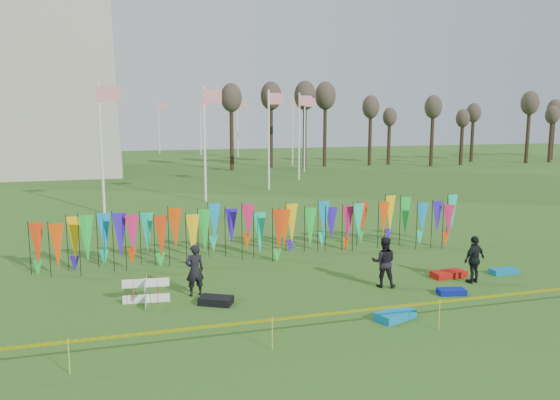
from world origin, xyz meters
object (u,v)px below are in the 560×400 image
object	(u,v)px
person_mid	(384,262)
kite_bag_red	(448,274)
kite_bag_teal	(504,271)
person_right	(474,259)
kite_bag_black	(216,301)
kite_bag_blue	(451,292)
person_left	(195,270)
box_kite	(146,291)
kite_bag_turquoise	(395,315)

from	to	relation	value
person_mid	kite_bag_red	bearing A→B (deg)	-148.99
person_mid	kite_bag_teal	xyz separation A→B (m)	(5.20, 0.13, -0.80)
person_right	kite_bag_red	distance (m)	1.22
kite_bag_black	kite_bag_teal	size ratio (longest dim) A/B	1.00
kite_bag_blue	kite_bag_teal	xyz separation A→B (m)	(3.35, 1.56, 0.00)
person_left	kite_bag_teal	xyz separation A→B (m)	(11.80, -0.76, -0.79)
person_left	person_right	world-z (taller)	person_left
person_left	kite_bag_black	xyz separation A→B (m)	(0.54, -1.05, -0.77)
person_mid	person_right	distance (m)	3.42
box_kite	kite_bag_red	distance (m)	11.13
person_right	kite_bag_teal	bearing A→B (deg)	-178.37
kite_bag_turquoise	kite_bag_teal	world-z (taller)	kite_bag_turquoise
person_right	kite_bag_blue	world-z (taller)	person_right
box_kite	person_right	xyz separation A→B (m)	(11.61, -1.03, 0.45)
person_right	kite_bag_black	bearing A→B (deg)	-19.20
kite_bag_turquoise	kite_bag_black	distance (m)	5.70
person_mid	kite_bag_turquoise	xyz separation A→B (m)	(-1.09, -2.95, -0.78)
kite_bag_teal	kite_bag_turquoise	bearing A→B (deg)	-153.93
kite_bag_teal	person_mid	bearing A→B (deg)	-178.61
person_right	kite_bag_turquoise	world-z (taller)	person_right
person_right	kite_bag_black	xyz separation A→B (m)	(-9.44, 0.33, -0.75)
kite_bag_turquoise	kite_bag_red	distance (m)	5.16
person_right	kite_bag_blue	distance (m)	1.95
box_kite	person_right	world-z (taller)	person_right
person_right	kite_bag_black	size ratio (longest dim) A/B	1.66
kite_bag_red	kite_bag_teal	size ratio (longest dim) A/B	1.22
kite_bag_turquoise	kite_bag_black	xyz separation A→B (m)	(-4.97, 2.79, -0.00)
kite_bag_red	kite_bag_black	distance (m)	8.96
person_right	kite_bag_blue	xyz separation A→B (m)	(-1.52, -0.94, -0.78)
person_left	box_kite	bearing A→B (deg)	1.69
person_mid	box_kite	bearing A→B (deg)	20.69
person_left	kite_bag_black	distance (m)	1.41
kite_bag_turquoise	kite_bag_blue	size ratio (longest dim) A/B	1.35
kite_bag_teal	person_right	bearing A→B (deg)	-161.18
box_kite	kite_bag_teal	world-z (taller)	box_kite
person_mid	kite_bag_blue	world-z (taller)	person_mid
box_kite	kite_bag_teal	xyz separation A→B (m)	(13.44, -0.41, -0.32)
kite_bag_red	person_mid	bearing A→B (deg)	-173.42
person_right	kite_bag_turquoise	bearing A→B (deg)	11.62
box_kite	kite_bag_red	world-z (taller)	box_kite
box_kite	kite_bag_blue	bearing A→B (deg)	-11.04
box_kite	kite_bag_black	size ratio (longest dim) A/B	0.80
box_kite	kite_bag_red	xyz separation A→B (m)	(11.12, -0.20, -0.31)
kite_bag_blue	person_left	bearing A→B (deg)	164.67
box_kite	kite_bag_teal	distance (m)	13.45
kite_bag_black	person_mid	bearing A→B (deg)	1.54
box_kite	kite_bag_red	bearing A→B (deg)	-1.05
person_left	kite_bag_turquoise	world-z (taller)	person_left
box_kite	person_right	bearing A→B (deg)	-5.08
person_mid	kite_bag_black	size ratio (longest dim) A/B	1.71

